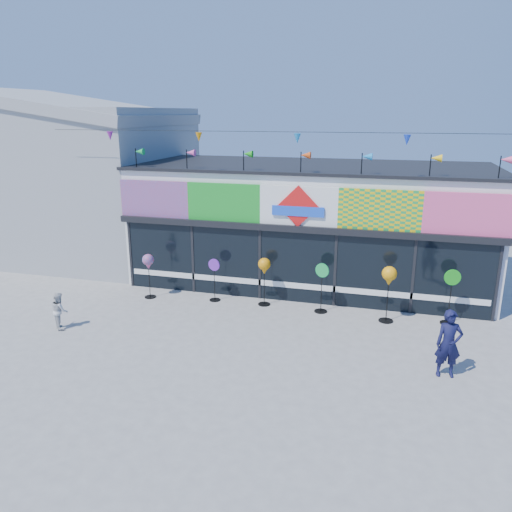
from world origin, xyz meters
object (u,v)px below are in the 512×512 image
at_px(adult_man, 449,344).
at_px(spinner_0, 148,263).
at_px(spinner_4, 389,278).
at_px(spinner_5, 450,295).
at_px(spinner_1, 214,279).
at_px(child, 60,310).
at_px(spinner_3, 322,286).
at_px(spinner_2, 264,268).

bearing_deg(adult_man, spinner_0, 154.09).
xyz_separation_m(spinner_4, spinner_5, (1.71, 0.29, -0.47)).
relative_size(spinner_4, spinner_5, 1.02).
height_order(spinner_4, spinner_5, spinner_4).
distance_m(spinner_0, spinner_4, 7.50).
bearing_deg(spinner_1, child, -137.35).
xyz_separation_m(spinner_5, adult_man, (-0.31, -3.13, -0.06)).
bearing_deg(spinner_0, spinner_4, 0.34).
bearing_deg(spinner_4, spinner_3, 173.70).
distance_m(spinner_0, adult_man, 9.33).
height_order(spinner_0, spinner_5, spinner_5).
xyz_separation_m(spinner_2, spinner_5, (5.44, -0.03, -0.36)).
relative_size(spinner_1, spinner_4, 0.84).
relative_size(spinner_3, spinner_4, 0.92).
xyz_separation_m(spinner_2, spinner_4, (3.73, -0.32, 0.11)).
bearing_deg(spinner_5, spinner_1, -179.79).
bearing_deg(spinner_5, adult_man, -95.73).
bearing_deg(spinner_2, spinner_1, -177.94).
xyz_separation_m(spinner_2, adult_man, (5.13, -3.16, -0.42)).
distance_m(spinner_4, child, 9.30).
bearing_deg(spinner_1, adult_man, -24.69).
xyz_separation_m(spinner_0, spinner_1, (2.14, 0.31, -0.44)).
bearing_deg(child, spinner_5, -119.19).
bearing_deg(spinner_4, adult_man, -63.88).
bearing_deg(spinner_5, spinner_0, -177.92).
height_order(spinner_5, adult_man, spinner_5).
distance_m(spinner_2, spinner_5, 5.45).
relative_size(spinner_3, spinner_5, 0.94).
xyz_separation_m(spinner_0, spinner_2, (3.76, 0.37, 0.05)).
distance_m(spinner_3, child, 7.54).
bearing_deg(spinner_0, spinner_1, 8.19).
distance_m(spinner_2, spinner_3, 1.86).
bearing_deg(spinner_1, spinner_5, 0.21).
distance_m(adult_man, child, 10.19).
bearing_deg(spinner_2, spinner_0, -174.45).
distance_m(spinner_0, child, 3.20).
xyz_separation_m(spinner_5, child, (-10.50, -3.19, -0.34)).
relative_size(spinner_0, adult_man, 0.92).
xyz_separation_m(spinner_1, spinner_5, (7.07, 0.03, 0.12)).
bearing_deg(adult_man, spinner_3, 128.96).
bearing_deg(child, spinner_2, -103.60).
relative_size(spinner_1, spinner_3, 0.91).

